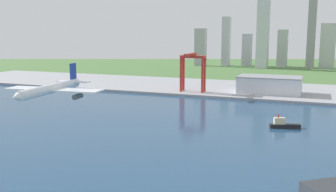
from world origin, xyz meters
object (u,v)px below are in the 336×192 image
at_px(tugboat_small, 283,124).
at_px(port_crane_red, 193,64).
at_px(warehouse_main, 270,85).
at_px(airplane_landing, 51,89).

height_order(tugboat_small, port_crane_red, port_crane_red).
height_order(tugboat_small, warehouse_main, warehouse_main).
bearing_deg(warehouse_main, port_crane_red, -163.44).
distance_m(tugboat_small, warehouse_main, 148.18).
bearing_deg(airplane_landing, warehouse_main, 82.70).
height_order(airplane_landing, port_crane_red, airplane_landing).
distance_m(airplane_landing, port_crane_red, 285.12).
relative_size(airplane_landing, port_crane_red, 0.94).
relative_size(tugboat_small, warehouse_main, 0.32).
height_order(port_crane_red, warehouse_main, port_crane_red).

